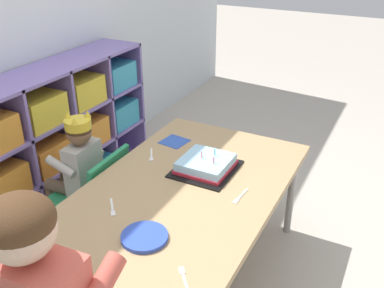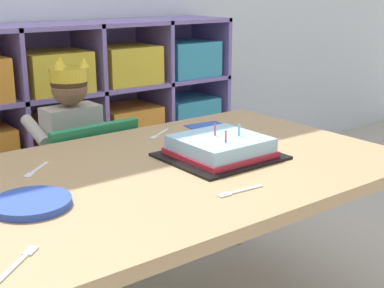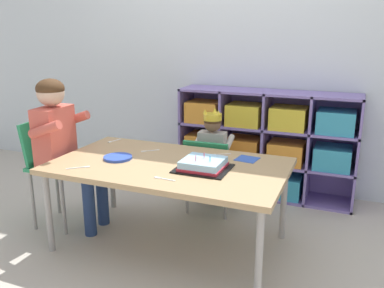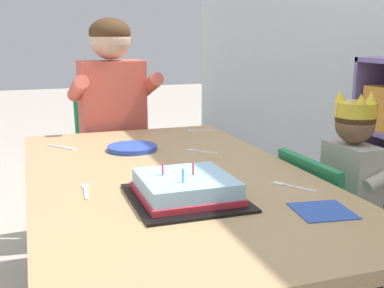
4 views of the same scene
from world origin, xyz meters
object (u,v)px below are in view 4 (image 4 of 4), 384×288
Objects in this scene: child_with_crown at (361,180)px; birthday_cake_on_tray at (186,189)px; fork_beside_plate_stack at (200,151)px; fork_at_table_front_edge at (64,147)px; activity_table at (169,186)px; classroom_chair_blue at (333,222)px; fork_scattered_mid_table at (291,186)px; paper_plate_stack at (132,148)px; classroom_chair_adult_side at (111,142)px; adult_helper_seated at (116,107)px; fork_by_napkin at (86,191)px; fork_near_child_seat at (199,131)px.

birthday_cake_on_tray is at bearing 101.65° from child_with_crown.
fork_at_table_front_edge is (-0.23, -0.48, -0.00)m from fork_beside_plate_stack.
child_with_crown reaches higher than activity_table.
classroom_chair_blue reaches higher than fork_scattered_mid_table.
birthday_cake_on_tray reaches higher than paper_plate_stack.
classroom_chair_adult_side is (-1.01, -0.60, 0.12)m from classroom_chair_blue.
child_with_crown reaches higher than birthday_cake_on_tray.
birthday_cake_on_tray is 0.33m from fork_scattered_mid_table.
fork_scattered_mid_table is at bearing 119.58° from classroom_chair_blue.
birthday_cake_on_tray is at bearing 103.70° from classroom_chair_blue.
classroom_chair_adult_side reaches higher than classroom_chair_blue.
fork_beside_plate_stack is 0.53m from fork_at_table_front_edge.
child_with_crown is 6.47× the size of fork_scattered_mid_table.
paper_plate_stack is 0.26m from fork_beside_plate_stack.
classroom_chair_adult_side is 0.23m from adult_helper_seated.
fork_scattered_mid_table is (0.17, -0.38, 0.07)m from child_with_crown.
child_with_crown is at bearing 95.92° from fork_by_napkin.
fork_beside_plate_stack is (0.69, 0.22, 0.10)m from classroom_chair_adult_side.
activity_table is 0.60m from classroom_chair_blue.
fork_near_child_seat is (-0.38, 0.13, -0.00)m from fork_beside_plate_stack.
child_with_crown is at bearing -55.83° from adult_helper_seated.
birthday_cake_on_tray is (1.18, 0.01, 0.12)m from classroom_chair_adult_side.
fork_scattered_mid_table and fork_near_child_seat have the same top height.
fork_at_table_front_edge is at bearing -173.42° from fork_by_napkin.
classroom_chair_adult_side reaches higher than fork_scattered_mid_table.
classroom_chair_adult_side is 1.06m from fork_by_napkin.
child_with_crown is (-0.00, 0.11, 0.14)m from classroom_chair_blue.
fork_beside_plate_stack is at bearing 54.46° from child_with_crown.
activity_table is 1.81× the size of child_with_crown.
birthday_cake_on_tray reaches higher than fork_at_table_front_edge.
adult_helper_seated is 5.74× the size of paper_plate_stack.
fork_scattered_mid_table is (0.60, 0.34, -0.01)m from paper_plate_stack.
classroom_chair_blue is at bearing 105.85° from birthday_cake_on_tray.
fork_beside_plate_stack is 0.58m from fork_by_napkin.
paper_plate_stack is 1.51× the size of fork_near_child_seat.
fork_by_napkin is (0.34, -0.46, -0.00)m from fork_beside_plate_stack.
paper_plate_stack is at bearing 52.85° from classroom_chair_blue.
fork_near_child_seat is at bearing 152.41° from activity_table.
birthday_cake_on_tray is 0.60m from paper_plate_stack.
adult_helper_seated is at bearing -79.08° from fork_at_table_front_edge.
fork_by_napkin and fork_near_child_seat have the same top height.
classroom_chair_blue is 0.87m from fork_by_napkin.
paper_plate_stack is 1.72× the size of fork_beside_plate_stack.
fork_scattered_mid_table is at bearing 112.18° from child_with_crown.
fork_near_child_seat is at bearing -117.42° from fork_at_table_front_edge.
child_with_crown is 0.58m from fork_beside_plate_stack.
adult_helper_seated reaches higher than classroom_chair_blue.
birthday_cake_on_tray reaches higher than fork_by_napkin.
fork_beside_plate_stack is (-0.32, -0.48, 0.07)m from child_with_crown.
fork_beside_plate_stack is (0.57, 0.21, -0.10)m from adult_helper_seated.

